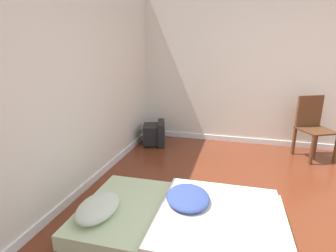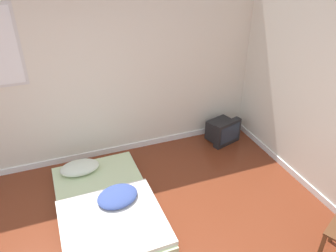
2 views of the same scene
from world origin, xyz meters
name	(u,v)px [view 1 (image 1 of 2)]	position (x,y,z in m)	size (l,w,h in m)	color
wall_back	(42,83)	(-0.01, 2.49, 1.29)	(7.67, 0.08, 2.60)	silver
wall_right	(293,69)	(2.66, 0.00, 1.29)	(0.08, 7.33, 2.60)	silver
mattress_bed	(181,217)	(0.05, 1.23, 0.10)	(1.15, 1.88, 0.29)	beige
crt_tv	(155,134)	(2.13, 2.15, 0.19)	(0.53, 0.47, 0.40)	black
wooden_chair	(312,122)	(2.26, -0.29, 0.53)	(0.59, 0.59, 0.93)	brown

